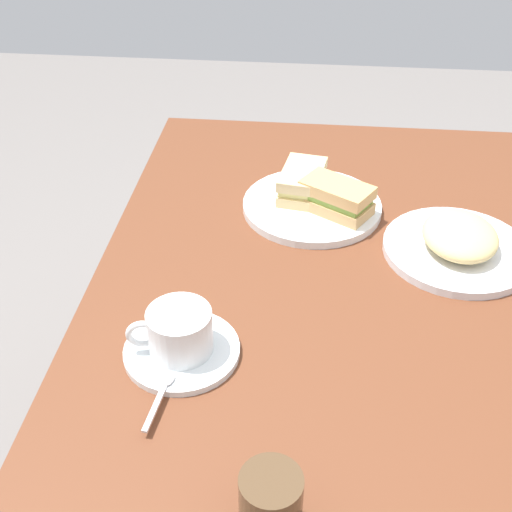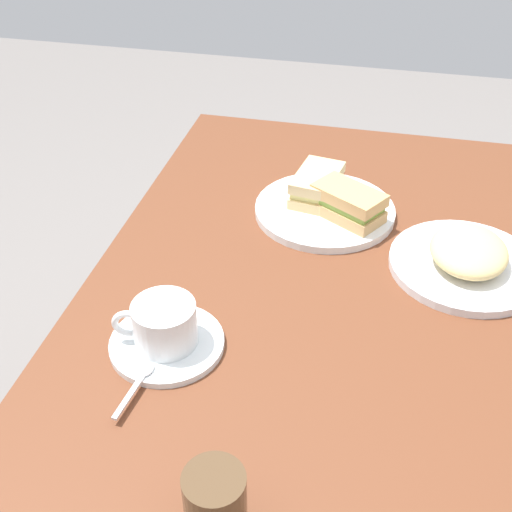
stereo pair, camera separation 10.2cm
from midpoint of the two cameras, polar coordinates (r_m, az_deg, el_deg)
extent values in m
cube|color=brown|center=(0.94, 9.29, -8.39)|extent=(1.35, 0.77, 0.04)
cylinder|color=brown|center=(1.67, -0.86, -1.15)|extent=(0.05, 0.05, 0.68)
cylinder|color=brown|center=(1.67, 20.92, -4.04)|extent=(0.05, 0.05, 0.68)
cylinder|color=white|center=(1.18, 8.44, 3.86)|extent=(0.25, 0.25, 0.01)
cube|color=#DDBE7E|center=(1.20, 7.70, 5.38)|extent=(0.13, 0.09, 0.02)
cube|color=#D7CD74|center=(1.19, 7.76, 6.02)|extent=(0.12, 0.08, 0.01)
cube|color=#D9BD83|center=(1.18, 7.82, 6.67)|extent=(0.13, 0.09, 0.02)
cube|color=tan|center=(1.15, 10.46, 3.75)|extent=(0.12, 0.14, 0.02)
cube|color=olive|center=(1.14, 10.55, 4.43)|extent=(0.11, 0.13, 0.01)
cube|color=tan|center=(1.13, 10.64, 5.12)|extent=(0.12, 0.14, 0.02)
cylinder|color=white|center=(0.91, -4.53, -7.70)|extent=(0.16, 0.16, 0.01)
cylinder|color=white|center=(0.88, -4.65, -6.02)|extent=(0.09, 0.09, 0.06)
cylinder|color=#AB7E49|center=(0.87, -4.73, -4.69)|extent=(0.08, 0.08, 0.01)
torus|color=white|center=(0.89, -7.84, -5.96)|extent=(0.02, 0.04, 0.04)
cube|color=silver|center=(0.84, -7.49, -12.12)|extent=(0.08, 0.02, 0.00)
ellipsoid|color=silver|center=(0.87, -6.13, -9.89)|extent=(0.03, 0.02, 0.01)
cylinder|color=silver|center=(1.10, 20.23, -0.86)|extent=(0.24, 0.24, 0.01)
ellipsoid|color=#DAC07A|center=(1.09, 20.55, 0.35)|extent=(0.14, 0.12, 0.04)
cylinder|color=#4E3822|center=(0.70, 0.89, -21.09)|extent=(0.06, 0.06, 0.09)
camera|label=1|loc=(0.05, -87.14, 2.14)|focal=46.17mm
camera|label=2|loc=(0.05, 92.86, -2.14)|focal=46.17mm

